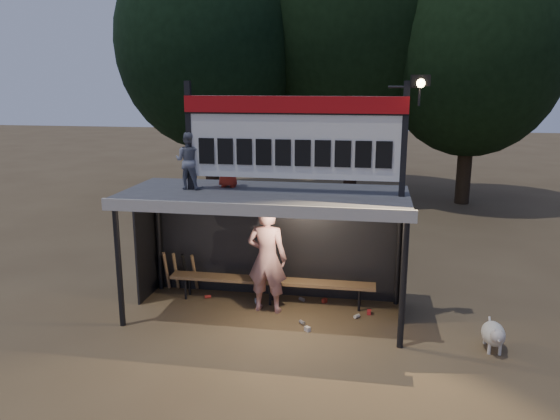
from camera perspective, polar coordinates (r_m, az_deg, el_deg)
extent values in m
plane|color=brown|center=(10.31, -1.50, -10.80)|extent=(80.00, 80.00, 0.00)
imported|color=silver|center=(10.09, -1.36, -5.09)|extent=(0.79, 0.55, 2.05)
imported|color=slate|center=(9.88, -9.53, 5.11)|extent=(0.53, 0.43, 1.03)
imported|color=#B12A1B|center=(9.98, -5.46, 5.05)|extent=(0.47, 0.32, 0.93)
cube|color=#414144|center=(9.61, -1.58, 1.60)|extent=(5.00, 2.00, 0.12)
cube|color=beige|center=(8.64, -2.91, -0.01)|extent=(5.10, 0.06, 0.20)
cylinder|color=black|center=(9.85, -16.49, -5.66)|extent=(0.10, 0.10, 2.20)
cylinder|color=black|center=(8.90, 12.74, -7.48)|extent=(0.10, 0.10, 2.20)
cylinder|color=black|center=(11.41, -12.55, -2.83)|extent=(0.10, 0.10, 2.20)
cylinder|color=black|center=(10.60, 12.30, -4.06)|extent=(0.10, 0.10, 2.20)
cube|color=black|center=(10.85, -0.50, -3.36)|extent=(5.00, 0.04, 2.20)
cube|color=black|center=(11.10, -13.80, -3.36)|extent=(0.04, 1.00, 2.20)
cube|color=black|center=(10.23, 12.95, -4.74)|extent=(0.04, 1.00, 2.20)
cylinder|color=black|center=(10.59, -0.51, 2.09)|extent=(5.00, 0.06, 0.06)
cube|color=black|center=(9.81, -9.44, 7.63)|extent=(0.10, 0.10, 1.90)
cube|color=black|center=(9.28, 12.86, 7.17)|extent=(0.10, 0.10, 1.90)
cube|color=silver|center=(9.37, 1.40, 7.55)|extent=(3.80, 0.08, 1.40)
cube|color=#AA0C0F|center=(9.28, 1.38, 10.96)|extent=(3.80, 0.04, 0.28)
cube|color=black|center=(9.28, 1.37, 10.03)|extent=(3.80, 0.02, 0.03)
cube|color=black|center=(9.69, -7.69, 6.14)|extent=(0.27, 0.03, 0.45)
cube|color=black|center=(9.60, -5.74, 6.12)|extent=(0.27, 0.03, 0.45)
cube|color=black|center=(9.51, -3.75, 6.09)|extent=(0.27, 0.03, 0.45)
cube|color=black|center=(9.44, -1.73, 6.06)|extent=(0.27, 0.03, 0.45)
cube|color=black|center=(9.38, 0.32, 6.02)|extent=(0.27, 0.03, 0.45)
cube|color=black|center=(9.33, 2.39, 5.97)|extent=(0.27, 0.03, 0.45)
cube|color=black|center=(9.29, 4.48, 5.91)|extent=(0.27, 0.03, 0.45)
cube|color=black|center=(9.26, 6.58, 5.84)|extent=(0.27, 0.03, 0.45)
cube|color=black|center=(9.25, 8.70, 5.77)|extent=(0.27, 0.03, 0.45)
cube|color=black|center=(9.25, 10.81, 5.69)|extent=(0.27, 0.03, 0.45)
cylinder|color=black|center=(9.23, 12.82, 12.43)|extent=(0.50, 0.04, 0.04)
cylinder|color=black|center=(9.25, 14.35, 11.42)|extent=(0.04, 0.04, 0.30)
cube|color=black|center=(9.20, 14.46, 12.97)|extent=(0.30, 0.22, 0.18)
sphere|color=#FFD88C|center=(9.11, 14.49, 12.71)|extent=(0.14, 0.14, 0.14)
cube|color=olive|center=(10.63, -0.93, -7.40)|extent=(4.00, 0.35, 0.06)
cylinder|color=black|center=(11.03, -9.84, -8.07)|extent=(0.05, 0.05, 0.45)
cylinder|color=black|center=(11.24, -9.43, -7.64)|extent=(0.05, 0.05, 0.45)
cylinder|color=black|center=(10.61, -1.05, -8.76)|extent=(0.05, 0.05, 0.45)
cylinder|color=black|center=(10.83, -0.81, -8.29)|extent=(0.05, 0.05, 0.45)
cylinder|color=black|center=(10.44, 8.27, -9.27)|extent=(0.05, 0.05, 0.45)
cylinder|color=black|center=(10.67, 8.31, -8.78)|extent=(0.05, 0.05, 0.45)
cylinder|color=#311F15|center=(20.23, -7.16, 6.55)|extent=(0.50, 0.50, 3.74)
ellipsoid|color=black|center=(20.14, -7.47, 16.93)|extent=(6.46, 6.46, 7.48)
cylinder|color=black|center=(20.85, 7.44, 7.34)|extent=(0.50, 0.50, 4.18)
ellipsoid|color=black|center=(20.84, 7.79, 18.59)|extent=(7.22, 7.22, 8.36)
cylinder|color=#2F2215|center=(20.12, 18.79, 5.59)|extent=(0.50, 0.50, 3.52)
ellipsoid|color=black|center=(20.00, 19.54, 15.40)|extent=(6.08, 6.08, 7.04)
ellipsoid|color=beige|center=(9.58, 21.38, -11.94)|extent=(0.36, 0.58, 0.36)
sphere|color=beige|center=(9.30, 21.77, -12.16)|extent=(0.22, 0.22, 0.22)
cone|color=beige|center=(9.22, 21.88, -12.53)|extent=(0.10, 0.10, 0.10)
cone|color=beige|center=(9.23, 21.54, -11.65)|extent=(0.06, 0.06, 0.07)
cone|color=beige|center=(9.25, 22.16, -11.65)|extent=(0.06, 0.06, 0.07)
cylinder|color=beige|center=(9.48, 21.02, -13.39)|extent=(0.05, 0.05, 0.18)
cylinder|color=beige|center=(9.52, 21.99, -13.38)|extent=(0.05, 0.05, 0.18)
cylinder|color=beige|center=(9.80, 20.62, -12.46)|extent=(0.05, 0.05, 0.18)
cylinder|color=silver|center=(9.83, 21.55, -12.45)|extent=(0.05, 0.05, 0.18)
cylinder|color=beige|center=(9.82, 21.08, -10.84)|extent=(0.04, 0.16, 0.14)
cylinder|color=#A7794E|center=(11.49, -11.77, -6.20)|extent=(0.07, 0.27, 0.84)
cylinder|color=#A37C4C|center=(11.42, -10.83, -6.28)|extent=(0.08, 0.30, 0.83)
cylinder|color=black|center=(11.35, -9.88, -6.35)|extent=(0.06, 0.32, 0.83)
cylinder|color=olive|center=(11.29, -8.92, -6.43)|extent=(0.08, 0.35, 0.82)
cube|color=red|center=(10.41, 9.28, -10.50)|extent=(0.07, 0.10, 0.08)
cylinder|color=#AEADB2|center=(10.86, 2.30, -9.30)|extent=(0.13, 0.13, 0.07)
cube|color=silver|center=(9.65, 2.88, -12.31)|extent=(0.12, 0.12, 0.08)
cylinder|color=#AA241D|center=(11.07, -7.56, -8.96)|extent=(0.14, 0.11, 0.07)
cube|color=silver|center=(10.78, -2.44, -9.45)|extent=(0.10, 0.12, 0.08)
cylinder|color=beige|center=(10.22, 8.03, -10.93)|extent=(0.13, 0.14, 0.07)
cube|color=#A42A1C|center=(10.81, 4.67, -9.42)|extent=(0.11, 0.12, 0.08)
cylinder|color=#B1B2B7|center=(9.89, 2.34, -11.66)|extent=(0.13, 0.13, 0.07)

